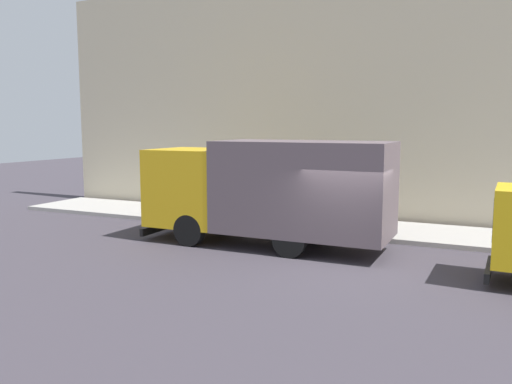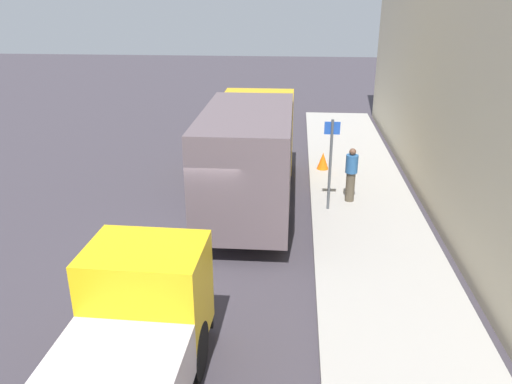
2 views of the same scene
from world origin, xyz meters
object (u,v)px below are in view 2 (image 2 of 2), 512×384
(small_flatbed_truck, at_px, (126,354))
(pedestrian_walking, at_px, (351,174))
(street_sign_post, at_px, (331,158))
(traffic_cone_orange, at_px, (323,161))
(large_utility_truck, at_px, (251,151))

(small_flatbed_truck, height_order, pedestrian_walking, small_flatbed_truck)
(small_flatbed_truck, xyz_separation_m, street_sign_post, (3.50, 7.90, 0.65))
(small_flatbed_truck, bearing_deg, pedestrian_walking, 65.57)
(small_flatbed_truck, relative_size, pedestrian_walking, 2.95)
(small_flatbed_truck, relative_size, traffic_cone_orange, 8.10)
(pedestrian_walking, bearing_deg, street_sign_post, 72.59)
(large_utility_truck, relative_size, small_flatbed_truck, 1.55)
(large_utility_truck, bearing_deg, pedestrian_walking, 5.71)
(street_sign_post, bearing_deg, pedestrian_walking, 44.23)
(pedestrian_walking, height_order, traffic_cone_orange, pedestrian_walking)
(large_utility_truck, height_order, street_sign_post, large_utility_truck)
(large_utility_truck, distance_m, street_sign_post, 2.35)
(large_utility_truck, height_order, traffic_cone_orange, large_utility_truck)
(large_utility_truck, xyz_separation_m, street_sign_post, (2.32, -0.38, -0.03))
(pedestrian_walking, bearing_deg, traffic_cone_orange, -48.28)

